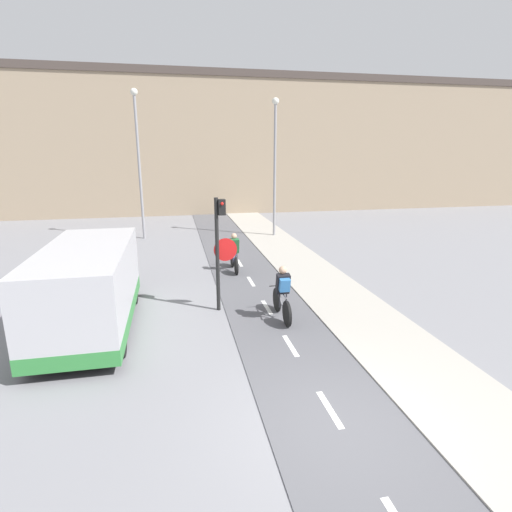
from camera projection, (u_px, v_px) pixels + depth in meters
The scene contains 10 objects.
ground_plane at pixel (341, 428), 6.77m from camera, with size 120.00×120.00×0.00m, color gray.
bike_lane at pixel (340, 427), 6.77m from camera, with size 2.52×60.00×0.02m.
sidewalk_strip at pixel (467, 409), 7.24m from camera, with size 2.40×60.00×0.05m.
building_row_background at pixel (205, 145), 30.71m from camera, with size 60.00×5.20×10.09m.
traffic_light_pole at pixel (220, 242), 11.33m from camera, with size 0.67×0.25×3.32m.
street_lamp_far at pixel (138, 151), 20.41m from camera, with size 0.36×0.36×7.58m.
street_lamp_sidewalk at pixel (275, 155), 21.10m from camera, with size 0.36×0.36×7.23m.
cyclist_near at pixel (282, 295), 11.01m from camera, with size 0.46×1.78×1.54m.
cyclist_far at pixel (234, 254), 15.51m from camera, with size 0.46×1.75×1.51m.
van at pixel (89, 289), 10.31m from camera, with size 2.06×5.22×2.21m.
Camera 1 is at (-2.58, -5.39, 4.55)m, focal length 28.00 mm.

